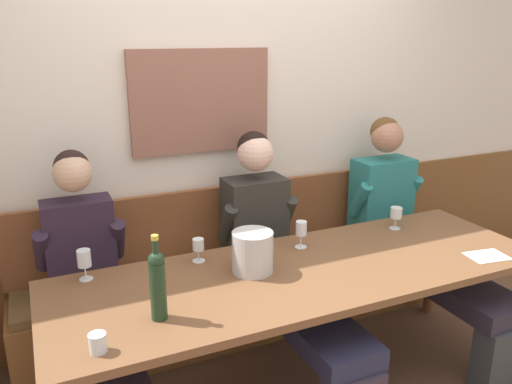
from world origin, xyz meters
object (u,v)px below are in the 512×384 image
at_px(dining_table, 305,281).
at_px(person_center_right_seat, 278,255).
at_px(water_tumbler_left, 98,343).
at_px(wall_bench, 251,289).
at_px(wine_glass_mid_left, 198,246).
at_px(wine_glass_near_bucket, 301,229).
at_px(wine_glass_right_end, 396,214).
at_px(person_center_left_seat, 92,300).
at_px(ice_bucket, 253,252).
at_px(person_left_seat, 412,229).
at_px(wine_bottle_clear_water, 158,283).
at_px(wine_glass_mid_right, 84,260).

height_order(dining_table, person_center_right_seat, person_center_right_seat).
height_order(person_center_right_seat, water_tumbler_left, person_center_right_seat).
height_order(wall_bench, wine_glass_mid_left, wall_bench).
height_order(wine_glass_near_bucket, wine_glass_right_end, wine_glass_near_bucket).
height_order(person_center_left_seat, ice_bucket, person_center_left_seat).
relative_size(person_center_right_seat, person_left_seat, 0.98).
height_order(wall_bench, person_left_seat, person_left_seat).
bearing_deg(wine_bottle_clear_water, person_center_right_seat, 31.96).
relative_size(wine_glass_right_end, water_tumbler_left, 1.79).
height_order(wine_glass_right_end, wine_glass_mid_left, wine_glass_right_end).
height_order(dining_table, water_tumbler_left, water_tumbler_left).
height_order(wall_bench, wine_glass_right_end, wall_bench).
distance_m(wine_bottle_clear_water, wine_glass_near_bucket, 0.99).
xyz_separation_m(wine_glass_near_bucket, water_tumbler_left, (-1.17, -0.55, -0.07)).
bearing_deg(dining_table, person_center_right_seat, 86.57).
distance_m(dining_table, wine_bottle_clear_water, 0.84).
bearing_deg(wine_glass_mid_left, person_left_seat, 1.35).
bearing_deg(person_center_left_seat, water_tumbler_left, -94.34).
relative_size(wall_bench, person_center_right_seat, 2.18).
height_order(wine_glass_right_end, wine_glass_mid_right, wine_glass_mid_right).
bearing_deg(wine_glass_mid_right, wall_bench, 18.72).
relative_size(dining_table, water_tumbler_left, 33.88).
relative_size(wine_glass_mid_right, water_tumbler_left, 2.02).
bearing_deg(person_center_right_seat, person_center_left_seat, -177.73).
height_order(wine_glass_mid_right, water_tumbler_left, wine_glass_mid_right).
bearing_deg(water_tumbler_left, wall_bench, 42.88).
relative_size(person_center_left_seat, wine_glass_right_end, 9.54).
distance_m(person_left_seat, ice_bucket, 1.28).
bearing_deg(person_center_right_seat, person_left_seat, -0.23).
relative_size(wine_glass_right_end, wine_glass_mid_left, 1.08).
xyz_separation_m(dining_table, wine_glass_near_bucket, (0.11, 0.25, 0.17)).
distance_m(person_center_right_seat, person_left_seat, 0.97).
bearing_deg(person_center_right_seat, wine_glass_mid_left, -175.50).
distance_m(person_center_left_seat, wine_glass_mid_left, 0.58).
xyz_separation_m(ice_bucket, wine_glass_right_end, (1.03, 0.18, -0.01)).
relative_size(person_center_right_seat, wine_bottle_clear_water, 3.51).
height_order(wall_bench, person_center_left_seat, person_center_left_seat).
height_order(ice_bucket, wine_glass_mid_right, ice_bucket).
height_order(wall_bench, ice_bucket, wall_bench).
bearing_deg(wine_glass_right_end, wine_glass_mid_left, 177.75).
xyz_separation_m(wall_bench, wine_bottle_clear_water, (-0.79, -0.85, 0.61)).
xyz_separation_m(person_left_seat, ice_bucket, (-1.24, -0.26, 0.17)).
relative_size(wall_bench, wine_glass_mid_right, 18.70).
xyz_separation_m(wine_glass_mid_left, wine_glass_mid_right, (-0.56, 0.03, 0.02)).
relative_size(ice_bucket, wine_bottle_clear_water, 0.56).
xyz_separation_m(wine_glass_mid_right, water_tumbler_left, (-0.03, -0.64, -0.06)).
xyz_separation_m(wall_bench, person_center_left_seat, (-1.01, -0.38, 0.34)).
xyz_separation_m(person_center_right_seat, wine_glass_near_bucket, (0.09, -0.10, 0.18)).
bearing_deg(person_center_left_seat, dining_table, -16.77).
xyz_separation_m(person_center_left_seat, wine_bottle_clear_water, (0.22, -0.47, 0.27)).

